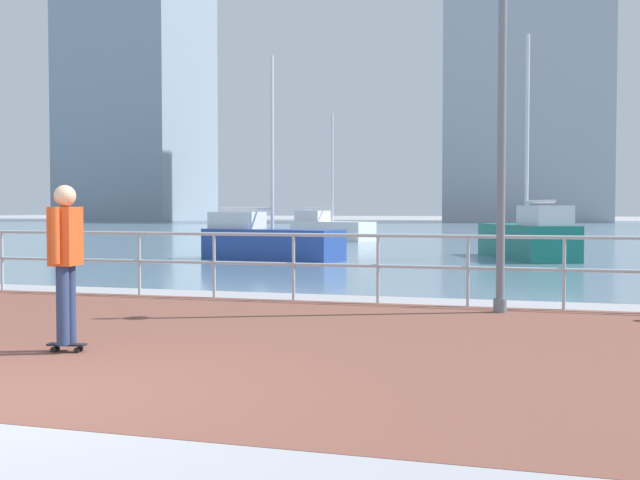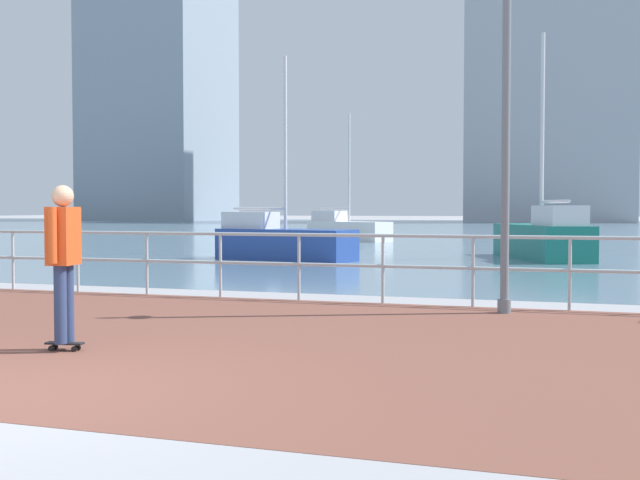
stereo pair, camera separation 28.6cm
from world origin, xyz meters
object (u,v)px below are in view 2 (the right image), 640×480
(lamppost, at_px, (495,96))
(sailboat_gray, at_px, (347,229))
(skateboarder, at_px, (63,252))
(sailboat_white, at_px, (281,241))
(sailboat_ivory, at_px, (543,238))

(lamppost, xyz_separation_m, sailboat_gray, (-9.12, 23.76, -2.53))
(skateboarder, distance_m, sailboat_gray, 28.70)
(lamppost, height_order, sailboat_white, sailboat_white)
(skateboarder, bearing_deg, sailboat_ivory, 76.70)
(sailboat_white, bearing_deg, sailboat_ivory, 20.20)
(skateboarder, height_order, sailboat_white, sailboat_white)
(sailboat_gray, bearing_deg, skateboarder, -79.61)
(skateboarder, bearing_deg, sailboat_white, 102.22)
(sailboat_ivory, bearing_deg, skateboarder, -103.30)
(sailboat_gray, relative_size, sailboat_white, 1.00)
(lamppost, height_order, sailboat_gray, sailboat_gray)
(sailboat_gray, xyz_separation_m, sailboat_white, (2.03, -13.70, 0.00))
(skateboarder, relative_size, sailboat_white, 0.30)
(skateboarder, bearing_deg, sailboat_gray, 100.39)
(sailboat_gray, bearing_deg, lamppost, -69.01)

